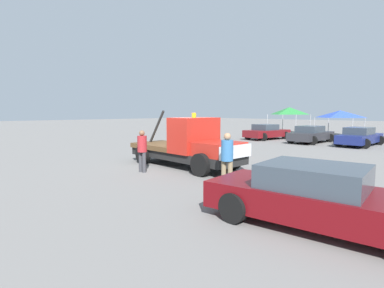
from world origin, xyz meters
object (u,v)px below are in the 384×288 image
traffic_cone (240,151)px  foreground_car (322,198)px  person_at_hood (142,148)px  parked_car_maroon (266,132)px  person_near_truck (227,156)px  parked_car_charcoal (311,135)px  canopy_tent_green (289,111)px  parked_car_navy (360,137)px  canopy_tent_blue (340,114)px  tow_truck (190,146)px

traffic_cone → foreground_car: bearing=-44.0°
foreground_car → person_at_hood: person_at_hood is taller
traffic_cone → parked_car_maroon: bearing=114.5°
person_near_truck → parked_car_charcoal: size_ratio=0.38×
person_at_hood → canopy_tent_green: bearing=-172.0°
person_near_truck → parked_car_maroon: person_near_truck is taller
parked_car_charcoal → canopy_tent_green: 11.09m
parked_car_navy → canopy_tent_blue: (-4.34, 8.23, 1.56)m
parked_car_maroon → canopy_tent_blue: bearing=-11.0°
parked_car_charcoal → parked_car_navy: 3.42m
tow_truck → parked_car_navy: 14.73m
person_at_hood → canopy_tent_blue: bearing=175.6°
person_near_truck → traffic_cone: bearing=10.3°
tow_truck → canopy_tent_blue: canopy_tent_blue is taller
canopy_tent_blue → person_near_truck: bearing=-77.9°
person_near_truck → parked_car_charcoal: person_near_truck is taller
person_at_hood → traffic_cone: size_ratio=3.10×
canopy_tent_blue → traffic_cone: 18.52m
person_near_truck → foreground_car: bearing=-132.5°
parked_car_charcoal → traffic_cone: size_ratio=8.35×
tow_truck → traffic_cone: bearing=97.3°
person_at_hood → traffic_cone: bearing=171.8°
parked_car_charcoal → traffic_cone: parked_car_charcoal is taller
foreground_car → parked_car_maroon: (-11.88, 16.95, -0.00)m
parked_car_charcoal → canopy_tent_green: canopy_tent_green is taller
foreground_car → person_near_truck: bearing=152.6°
parked_car_charcoal → canopy_tent_blue: bearing=7.1°
canopy_tent_green → parked_car_maroon: bearing=-73.9°
parked_car_maroon → tow_truck: bearing=-151.9°
person_at_hood → traffic_cone: (0.10, 6.46, -0.73)m
person_near_truck → canopy_tent_blue: canopy_tent_blue is taller
parked_car_navy → canopy_tent_green: bearing=50.5°
tow_truck → canopy_tent_green: bearing=108.8°
parked_car_navy → parked_car_maroon: bearing=93.3°
tow_truck → canopy_tent_blue: (-1.89, 22.75, 1.27)m
tow_truck → canopy_tent_blue: bearing=95.4°
canopy_tent_green → person_near_truck: bearing=-66.1°
person_near_truck → canopy_tent_green: 26.69m
canopy_tent_green → person_at_hood: bearing=-74.6°
foreground_car → parked_car_navy: (-4.46, 17.30, -0.00)m
parked_car_charcoal → person_near_truck: bearing=-164.0°
tow_truck → traffic_cone: tow_truck is taller
parked_car_maroon → person_near_truck: bearing=-143.4°
traffic_cone → person_at_hood: bearing=-90.8°
parked_car_charcoal → canopy_tent_blue: size_ratio=1.26×
traffic_cone → canopy_tent_blue: bearing=94.3°
person_at_hood → parked_car_charcoal: (-0.34, 16.21, -0.34)m
tow_truck → foreground_car: (6.91, -2.78, -0.28)m
tow_truck → parked_car_charcoal: size_ratio=1.27×
tow_truck → canopy_tent_blue: 22.87m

